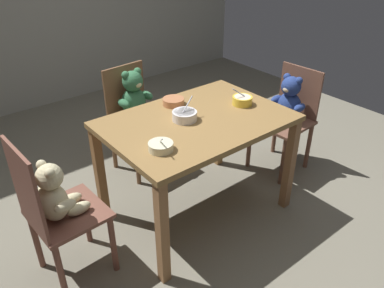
# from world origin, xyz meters

# --- Properties ---
(ground_plane) EXTENTS (5.20, 5.20, 0.04)m
(ground_plane) POSITION_xyz_m (0.00, 0.00, -0.02)
(ground_plane) COLOR slate
(dining_table) EXTENTS (1.18, 0.82, 0.75)m
(dining_table) POSITION_xyz_m (0.00, 0.00, 0.65)
(dining_table) COLOR olive
(dining_table) RESTS_ON ground_plane
(teddy_chair_near_left) EXTENTS (0.41, 0.41, 0.93)m
(teddy_chair_near_left) POSITION_xyz_m (-0.96, 0.03, 0.54)
(teddy_chair_near_left) COLOR brown
(teddy_chair_near_left) RESTS_ON ground_plane
(teddy_chair_far_center) EXTENTS (0.44, 0.42, 0.86)m
(teddy_chair_far_center) POSITION_xyz_m (0.00, 0.77, 0.56)
(teddy_chair_far_center) COLOR brown
(teddy_chair_far_center) RESTS_ON ground_plane
(teddy_chair_near_right) EXTENTS (0.44, 0.43, 0.85)m
(teddy_chair_near_right) POSITION_xyz_m (0.96, 0.01, 0.54)
(teddy_chair_near_right) COLOR brown
(teddy_chair_near_right) RESTS_ON ground_plane
(porridge_bowl_terracotta_far_center) EXTENTS (0.15, 0.15, 0.05)m
(porridge_bowl_terracotta_far_center) POSITION_xyz_m (0.01, 0.27, 0.77)
(porridge_bowl_terracotta_far_center) COLOR #BD774D
(porridge_bowl_terracotta_far_center) RESTS_ON dining_table
(porridge_bowl_cream_near_left) EXTENTS (0.14, 0.14, 0.12)m
(porridge_bowl_cream_near_left) POSITION_xyz_m (-0.40, -0.17, 0.78)
(porridge_bowl_cream_near_left) COLOR beige
(porridge_bowl_cream_near_left) RESTS_ON dining_table
(porridge_bowl_white_center) EXTENTS (0.17, 0.16, 0.14)m
(porridge_bowl_white_center) POSITION_xyz_m (-0.07, 0.04, 0.78)
(porridge_bowl_white_center) COLOR white
(porridge_bowl_white_center) RESTS_ON dining_table
(porridge_bowl_yellow_near_right) EXTENTS (0.14, 0.14, 0.13)m
(porridge_bowl_yellow_near_right) POSITION_xyz_m (0.38, -0.02, 0.78)
(porridge_bowl_yellow_near_right) COLOR yellow
(porridge_bowl_yellow_near_right) RESTS_ON dining_table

